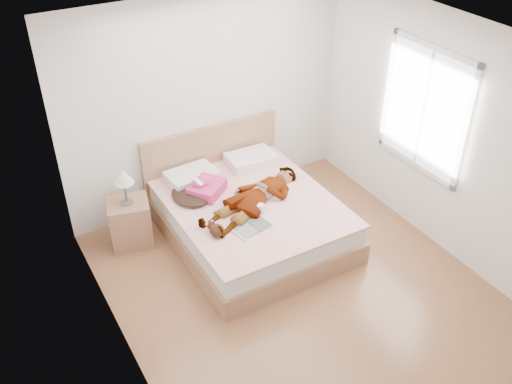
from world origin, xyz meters
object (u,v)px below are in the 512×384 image
Objects in this scene: phone at (198,182)px; magazine at (252,226)px; plush_toy at (216,229)px; woman at (255,194)px; coffee_mug at (261,208)px; bed at (248,215)px; nightstand at (130,219)px; towel at (206,187)px.

phone is 0.23× the size of magazine.
woman is at bearing 25.99° from plush_toy.
coffee_mug is 0.51× the size of plush_toy.
coffee_mug reaches higher than magazine.
bed reaches higher than nightstand.
phone is 0.44× the size of plush_toy.
bed is at bearing 87.98° from coffee_mug.
bed is at bearing -23.19° from nightstand.
woman is 0.35m from bed.
nightstand is at bearing 123.51° from plush_toy.
magazine is 0.47× the size of nightstand.
bed reaches higher than magazine.
plush_toy reaches higher than coffee_mug.
bed is 0.59m from magazine.
plush_toy is at bearing -169.61° from coffee_mug.
towel is at bearing -5.91° from phone.
towel is (0.10, 0.03, -0.11)m from phone.
bed is at bearing 34.40° from plush_toy.
nightstand is (-1.27, 0.63, -0.29)m from woman.
towel reaches higher than plush_toy.
towel reaches higher than magazine.
plush_toy is at bearing -56.49° from nightstand.
bed is 0.80m from plush_toy.
plush_toy is (-0.14, -0.71, -0.14)m from phone.
phone is 0.05× the size of bed.
bed reaches higher than towel.
woman is 0.65m from phone.
nightstand is (-0.87, 0.21, -0.27)m from towel.
nightstand is (-1.24, 0.53, 0.05)m from bed.
towel reaches higher than woman.
bed is at bearing 176.29° from woman.
nightstand is (-0.63, 0.95, -0.25)m from plush_toy.
towel is 0.83m from magazine.
nightstand reaches higher than woman.
coffee_mug is at bearing -34.34° from nightstand.
towel is at bearing -158.21° from woman.
woman is 0.21m from coffee_mug.
phone is 0.11× the size of nightstand.
towel is at bearing -13.40° from nightstand.
magazine is 1.45m from nightstand.
coffee_mug is (0.46, -0.60, -0.15)m from phone.
nightstand reaches higher than plush_toy.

